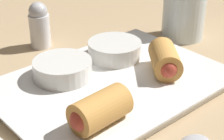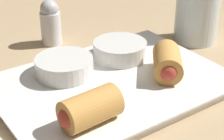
{
  "view_description": "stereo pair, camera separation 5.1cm",
  "coord_description": "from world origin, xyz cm",
  "px_view_note": "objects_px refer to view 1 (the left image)",
  "views": [
    {
      "loc": [
        -28.61,
        -35.19,
        29.76
      ],
      "look_at": [
        1.43,
        -0.82,
        5.11
      ],
      "focal_mm": 60.0,
      "sensor_mm": 36.0,
      "label": 1
    },
    {
      "loc": [
        -24.56,
        -38.34,
        29.76
      ],
      "look_at": [
        1.43,
        -0.82,
        5.11
      ],
      "focal_mm": 60.0,
      "sensor_mm": 36.0,
      "label": 2
    }
  ],
  "objects_px": {
    "dipping_bowl_far": "(115,49)",
    "drinking_glass": "(185,4)",
    "salt_shaker": "(39,25)",
    "spoon": "(207,140)",
    "serving_plate": "(112,85)",
    "dipping_bowl_near": "(63,68)"
  },
  "relations": [
    {
      "from": "dipping_bowl_far",
      "to": "drinking_glass",
      "type": "xyz_separation_m",
      "value": [
        0.17,
        0.0,
        0.04
      ]
    },
    {
      "from": "dipping_bowl_far",
      "to": "salt_shaker",
      "type": "bearing_deg",
      "value": 109.16
    },
    {
      "from": "dipping_bowl_far",
      "to": "spoon",
      "type": "relative_size",
      "value": 0.45
    },
    {
      "from": "serving_plate",
      "to": "dipping_bowl_far",
      "type": "height_order",
      "value": "dipping_bowl_far"
    },
    {
      "from": "salt_shaker",
      "to": "dipping_bowl_near",
      "type": "bearing_deg",
      "value": -109.22
    },
    {
      "from": "dipping_bowl_far",
      "to": "spoon",
      "type": "height_order",
      "value": "dipping_bowl_far"
    },
    {
      "from": "dipping_bowl_far",
      "to": "drinking_glass",
      "type": "relative_size",
      "value": 0.65
    },
    {
      "from": "serving_plate",
      "to": "dipping_bowl_far",
      "type": "relative_size",
      "value": 3.83
    },
    {
      "from": "serving_plate",
      "to": "dipping_bowl_near",
      "type": "relative_size",
      "value": 3.83
    },
    {
      "from": "serving_plate",
      "to": "salt_shaker",
      "type": "bearing_deg",
      "value": 89.36
    },
    {
      "from": "spoon",
      "to": "drinking_glass",
      "type": "bearing_deg",
      "value": 44.79
    },
    {
      "from": "salt_shaker",
      "to": "serving_plate",
      "type": "bearing_deg",
      "value": -90.64
    },
    {
      "from": "dipping_bowl_near",
      "to": "drinking_glass",
      "type": "relative_size",
      "value": 0.65
    },
    {
      "from": "serving_plate",
      "to": "spoon",
      "type": "bearing_deg",
      "value": -89.22
    },
    {
      "from": "serving_plate",
      "to": "dipping_bowl_far",
      "type": "bearing_deg",
      "value": 45.58
    },
    {
      "from": "dipping_bowl_near",
      "to": "spoon",
      "type": "bearing_deg",
      "value": -77.18
    },
    {
      "from": "dipping_bowl_near",
      "to": "spoon",
      "type": "distance_m",
      "value": 0.22
    },
    {
      "from": "serving_plate",
      "to": "drinking_glass",
      "type": "bearing_deg",
      "value": 14.26
    },
    {
      "from": "spoon",
      "to": "dipping_bowl_near",
      "type": "bearing_deg",
      "value": 102.82
    },
    {
      "from": "spoon",
      "to": "drinking_glass",
      "type": "xyz_separation_m",
      "value": [
        0.22,
        0.22,
        0.06
      ]
    },
    {
      "from": "serving_plate",
      "to": "salt_shaker",
      "type": "relative_size",
      "value": 3.96
    },
    {
      "from": "serving_plate",
      "to": "dipping_bowl_near",
      "type": "bearing_deg",
      "value": 131.59
    }
  ]
}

